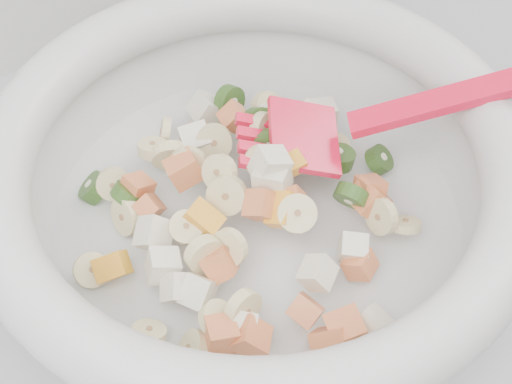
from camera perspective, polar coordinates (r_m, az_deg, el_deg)
mixing_bowl at (r=0.54m, az=0.02°, el=0.72°), size 0.44×0.38×0.14m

